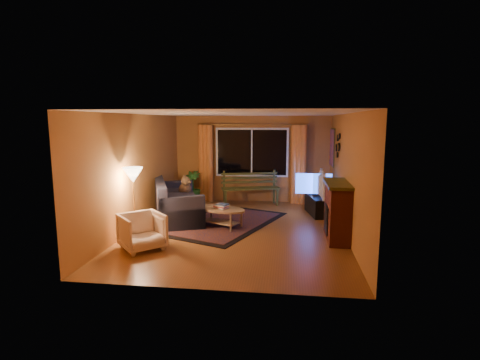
# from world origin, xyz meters

# --- Properties ---
(floor) EXTENTS (4.50, 6.00, 0.02)m
(floor) POSITION_xyz_m (0.00, 0.00, -0.01)
(floor) COLOR brown
(floor) RESTS_ON ground
(ceiling) EXTENTS (4.50, 6.00, 0.02)m
(ceiling) POSITION_xyz_m (0.00, 0.00, 2.51)
(ceiling) COLOR white
(ceiling) RESTS_ON ground
(wall_back) EXTENTS (4.50, 0.02, 2.50)m
(wall_back) POSITION_xyz_m (0.00, 3.01, 1.25)
(wall_back) COLOR #B27033
(wall_back) RESTS_ON ground
(wall_left) EXTENTS (0.02, 6.00, 2.50)m
(wall_left) POSITION_xyz_m (-2.26, 0.00, 1.25)
(wall_left) COLOR #B27033
(wall_left) RESTS_ON ground
(wall_right) EXTENTS (0.02, 6.00, 2.50)m
(wall_right) POSITION_xyz_m (2.26, 0.00, 1.25)
(wall_right) COLOR #B27033
(wall_right) RESTS_ON ground
(window) EXTENTS (2.00, 0.02, 1.30)m
(window) POSITION_xyz_m (0.00, 2.94, 1.45)
(window) COLOR black
(window) RESTS_ON wall_back
(curtain_rod) EXTENTS (3.20, 0.03, 0.03)m
(curtain_rod) POSITION_xyz_m (0.00, 2.90, 2.25)
(curtain_rod) COLOR #BF8C3F
(curtain_rod) RESTS_ON wall_back
(curtain_left) EXTENTS (0.36, 0.36, 2.24)m
(curtain_left) POSITION_xyz_m (-1.35, 2.88, 1.12)
(curtain_left) COLOR orange
(curtain_left) RESTS_ON ground
(curtain_right) EXTENTS (0.36, 0.36, 2.24)m
(curtain_right) POSITION_xyz_m (1.35, 2.88, 1.12)
(curtain_right) COLOR orange
(curtain_right) RESTS_ON ground
(bench) EXTENTS (1.68, 0.91, 0.48)m
(bench) POSITION_xyz_m (0.02, 2.43, 0.24)
(bench) COLOR #373812
(bench) RESTS_ON ground
(potted_plant) EXTENTS (0.65, 0.65, 0.91)m
(potted_plant) POSITION_xyz_m (-1.72, 2.60, 0.46)
(potted_plant) COLOR #235B1E
(potted_plant) RESTS_ON ground
(sofa) EXTENTS (1.79, 2.53, 0.94)m
(sofa) POSITION_xyz_m (-1.60, 0.76, 0.47)
(sofa) COLOR #232435
(sofa) RESTS_ON ground
(dog) EXTENTS (0.50, 0.56, 0.51)m
(dog) POSITION_xyz_m (-1.55, 1.29, 0.72)
(dog) COLOR brown
(dog) RESTS_ON sofa
(armchair) EXTENTS (0.99, 0.99, 0.74)m
(armchair) POSITION_xyz_m (-1.58, -1.49, 0.37)
(armchair) COLOR beige
(armchair) RESTS_ON ground
(floor_lamp) EXTENTS (0.31, 0.31, 1.43)m
(floor_lamp) POSITION_xyz_m (-2.00, -0.84, 0.72)
(floor_lamp) COLOR #BF8C3F
(floor_lamp) RESTS_ON ground
(rug) EXTENTS (2.95, 3.60, 0.02)m
(rug) POSITION_xyz_m (-0.42, 0.49, 0.01)
(rug) COLOR #632807
(rug) RESTS_ON ground
(coffee_table) EXTENTS (1.59, 1.59, 0.44)m
(coffee_table) POSITION_xyz_m (-0.42, 0.14, 0.22)
(coffee_table) COLOR #9F7C54
(coffee_table) RESTS_ON ground
(tv_console) EXTENTS (0.57, 1.16, 0.46)m
(tv_console) POSITION_xyz_m (1.80, 1.59, 0.23)
(tv_console) COLOR black
(tv_console) RESTS_ON ground
(television) EXTENTS (0.16, 1.13, 0.65)m
(television) POSITION_xyz_m (1.80, 1.59, 0.79)
(television) COLOR black
(television) RESTS_ON tv_console
(fireplace) EXTENTS (0.40, 1.20, 1.10)m
(fireplace) POSITION_xyz_m (2.05, -0.40, 0.55)
(fireplace) COLOR maroon
(fireplace) RESTS_ON ground
(mirror_cluster) EXTENTS (0.06, 0.60, 0.56)m
(mirror_cluster) POSITION_xyz_m (2.21, 1.30, 1.80)
(mirror_cluster) COLOR black
(mirror_cluster) RESTS_ON wall_right
(painting) EXTENTS (0.04, 0.76, 0.96)m
(painting) POSITION_xyz_m (2.22, 2.45, 1.65)
(painting) COLOR #DC4824
(painting) RESTS_ON wall_right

